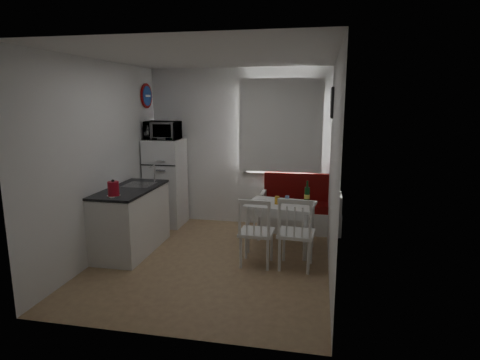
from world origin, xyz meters
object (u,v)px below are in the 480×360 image
object	(u,v)px
microwave	(163,130)
wine_bottle	(307,192)
chair_left	(256,225)
bench	(301,212)
dining_table	(281,209)
fridge	(166,182)
kettle	(113,189)
kitchen_counter	(132,219)
chair_right	(296,226)

from	to	relation	value
microwave	wine_bottle	bearing A→B (deg)	-15.84
microwave	chair_left	bearing A→B (deg)	-39.07
bench	dining_table	size ratio (longest dim) A/B	1.29
chair_left	fridge	distance (m)	2.31
kettle	dining_table	bearing A→B (deg)	25.77
fridge	bench	bearing A→B (deg)	2.79
bench	fridge	world-z (taller)	fridge
chair_left	microwave	bearing A→B (deg)	142.44
dining_table	microwave	bearing A→B (deg)	167.69
kitchen_counter	bench	bearing A→B (deg)	30.82
kettle	chair_left	bearing A→B (deg)	9.69
chair_left	wine_bottle	world-z (taller)	wine_bottle
bench	chair_right	world-z (taller)	chair_right
kitchen_counter	microwave	xyz separation A→B (m)	(0.02, 1.19, 1.14)
fridge	kettle	distance (m)	1.80
chair_left	kettle	bearing A→B (deg)	-168.80
microwave	kettle	xyz separation A→B (m)	(0.03, -1.73, -0.59)
dining_table	chair_right	size ratio (longest dim) A/B	1.99
kettle	wine_bottle	distance (m)	2.57
chair_left	microwave	world-z (taller)	microwave
kettle	chair_right	bearing A→B (deg)	7.46
chair_left	kitchen_counter	bearing A→B (deg)	173.87
kitchen_counter	microwave	distance (m)	1.65
bench	dining_table	distance (m)	1.01
bench	wine_bottle	world-z (taller)	wine_bottle
chair_left	kettle	size ratio (longest dim) A/B	2.20
dining_table	microwave	xyz separation A→B (m)	(-2.02, 0.77, 1.00)
kitchen_counter	fridge	world-z (taller)	fridge
dining_table	kettle	bearing A→B (deg)	-145.61
kitchen_counter	chair_right	distance (m)	2.30
fridge	wine_bottle	xyz separation A→B (m)	(2.37, -0.72, 0.11)
wine_bottle	fridge	bearing A→B (deg)	163.05
dining_table	chair_left	bearing A→B (deg)	-102.05
chair_right	fridge	bearing A→B (deg)	150.77
kettle	wine_bottle	world-z (taller)	kettle
kitchen_counter	wine_bottle	world-z (taller)	kitchen_counter
microwave	wine_bottle	distance (m)	2.58
chair_left	chair_right	distance (m)	0.50
wine_bottle	chair_left	bearing A→B (deg)	-128.20
fridge	kettle	size ratio (longest dim) A/B	6.63
bench	microwave	world-z (taller)	microwave
fridge	kettle	bearing A→B (deg)	-89.03
chair_right	fridge	world-z (taller)	fridge
kitchen_counter	kettle	xyz separation A→B (m)	(0.05, -0.54, 0.55)
dining_table	fridge	size ratio (longest dim) A/B	0.68
bench	kettle	size ratio (longest dim) A/B	5.86
fridge	dining_table	bearing A→B (deg)	-22.17
dining_table	chair_left	xyz separation A→B (m)	(-0.25, -0.66, -0.05)
fridge	kettle	xyz separation A→B (m)	(0.03, -1.78, 0.28)
chair_left	microwave	distance (m)	2.50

